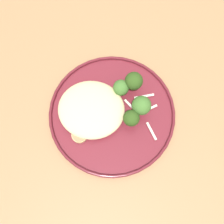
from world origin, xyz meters
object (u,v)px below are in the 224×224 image
object	(u,v)px
seared_scallop_half_hidden	(74,120)
broccoli_floret_tall_stalk	(134,81)
broccoli_floret_beside_noodles	(131,118)
seared_scallop_large_seared	(76,104)
broccoli_floret_center_pile	(141,106)
dinner_plate	(112,113)
seared_scallop_tilted_round	(80,135)
seared_scallop_center_golden	(93,114)
broccoli_floret_rear_charred	(121,88)

from	to	relation	value
seared_scallop_half_hidden	broccoli_floret_tall_stalk	bearing A→B (deg)	-138.74
seared_scallop_half_hidden	broccoli_floret_beside_noodles	world-z (taller)	broccoli_floret_beside_noodles
seared_scallop_large_seared	broccoli_floret_center_pile	distance (m)	0.15
dinner_plate	seared_scallop_large_seared	world-z (taller)	seared_scallop_large_seared
seared_scallop_large_seared	seared_scallop_tilted_round	distance (m)	0.07
broccoli_floret_beside_noodles	seared_scallop_tilted_round	bearing A→B (deg)	25.91
seared_scallop_large_seared	seared_scallop_tilted_round	size ratio (longest dim) A/B	0.71
seared_scallop_tilted_round	broccoli_floret_tall_stalk	distance (m)	0.17
dinner_plate	seared_scallop_large_seared	size ratio (longest dim) A/B	11.68
broccoli_floret_tall_stalk	broccoli_floret_beside_noodles	xyz separation A→B (m)	(-0.01, 0.08, -0.01)
seared_scallop_large_seared	broccoli_floret_beside_noodles	bearing A→B (deg)	171.96
seared_scallop_tilted_round	broccoli_floret_center_pile	size ratio (longest dim) A/B	0.54
seared_scallop_half_hidden	broccoli_floret_center_pile	xyz separation A→B (m)	(-0.14, -0.05, 0.03)
dinner_plate	broccoli_floret_beside_noodles	world-z (taller)	broccoli_floret_beside_noodles
seared_scallop_tilted_round	broccoli_floret_center_pile	xyz separation A→B (m)	(-0.12, -0.08, 0.03)
broccoli_floret_tall_stalk	broccoli_floret_beside_noodles	size ratio (longest dim) A/B	1.15
seared_scallop_center_golden	broccoli_floret_beside_noodles	world-z (taller)	broccoli_floret_beside_noodles
seared_scallop_center_golden	broccoli_floret_beside_noodles	distance (m)	0.09
broccoli_floret_tall_stalk	broccoli_floret_center_pile	xyz separation A→B (m)	(-0.03, 0.05, -0.00)
broccoli_floret_rear_charred	broccoli_floret_beside_noodles	world-z (taller)	broccoli_floret_beside_noodles
dinner_plate	seared_scallop_center_golden	xyz separation A→B (m)	(0.04, 0.01, 0.01)
seared_scallop_large_seared	broccoli_floret_tall_stalk	world-z (taller)	broccoli_floret_tall_stalk
seared_scallop_tilted_round	dinner_plate	bearing A→B (deg)	-132.79
broccoli_floret_tall_stalk	dinner_plate	bearing A→B (deg)	62.29
dinner_plate	broccoli_floret_rear_charred	size ratio (longest dim) A/B	5.67
seared_scallop_tilted_round	broccoli_floret_beside_noodles	world-z (taller)	broccoli_floret_beside_noodles
seared_scallop_half_hidden	broccoli_floret_tall_stalk	xyz separation A→B (m)	(-0.12, -0.10, 0.03)
seared_scallop_large_seared	broccoli_floret_beside_noodles	xyz separation A→B (m)	(-0.13, 0.02, 0.02)
dinner_plate	seared_scallop_large_seared	bearing A→B (deg)	-2.68
seared_scallop_half_hidden	broccoli_floret_rear_charred	distance (m)	0.13
seared_scallop_center_golden	broccoli_floret_tall_stalk	world-z (taller)	broccoli_floret_tall_stalk
seared_scallop_center_golden	seared_scallop_half_hidden	bearing A→B (deg)	26.06
dinner_plate	broccoli_floret_tall_stalk	size ratio (longest dim) A/B	4.57
seared_scallop_center_golden	seared_scallop_large_seared	world-z (taller)	same
broccoli_floret_beside_noodles	seared_scallop_center_golden	bearing A→B (deg)	-0.24
seared_scallop_large_seared	seared_scallop_tilted_round	bearing A→B (deg)	108.79
broccoli_floret_tall_stalk	broccoli_floret_center_pile	bearing A→B (deg)	115.00
dinner_plate	broccoli_floret_rear_charred	world-z (taller)	broccoli_floret_rear_charred
dinner_plate	broccoli_floret_rear_charred	xyz separation A→B (m)	(-0.01, -0.05, 0.03)
broccoli_floret_beside_noodles	broccoli_floret_tall_stalk	bearing A→B (deg)	-84.37
broccoli_floret_tall_stalk	broccoli_floret_beside_noodles	world-z (taller)	broccoli_floret_tall_stalk
seared_scallop_large_seared	broccoli_floret_rear_charred	xyz separation A→B (m)	(-0.10, -0.05, 0.02)
broccoli_floret_rear_charred	seared_scallop_large_seared	bearing A→B (deg)	27.23
broccoli_floret_rear_charred	seared_scallop_tilted_round	bearing A→B (deg)	58.84
broccoli_floret_center_pile	broccoli_floret_beside_noodles	world-z (taller)	broccoli_floret_center_pile
broccoli_floret_tall_stalk	broccoli_floret_beside_noodles	distance (m)	0.08
broccoli_floret_rear_charred	broccoli_floret_beside_noodles	distance (m)	0.08
seared_scallop_center_golden	broccoli_floret_beside_noodles	xyz separation A→B (m)	(-0.09, 0.00, 0.02)
seared_scallop_tilted_round	broccoli_floret_rear_charred	bearing A→B (deg)	-121.16
seared_scallop_large_seared	broccoli_floret_beside_noodles	size ratio (longest dim) A/B	0.45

